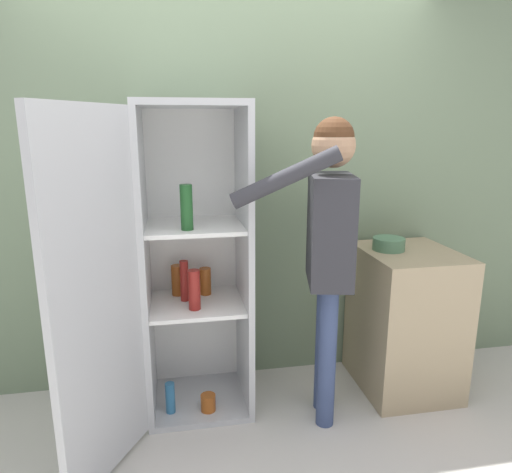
{
  "coord_description": "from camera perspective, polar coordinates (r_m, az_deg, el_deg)",
  "views": [
    {
      "loc": [
        -0.37,
        -1.91,
        1.69
      ],
      "look_at": [
        0.1,
        0.65,
        1.05
      ],
      "focal_mm": 32.0,
      "sensor_mm": 36.0,
      "label": 1
    }
  ],
  "objects": [
    {
      "name": "ground_plane",
      "position": [
        2.58,
        0.45,
        -27.17
      ],
      "size": [
        12.0,
        12.0,
        0.0
      ],
      "primitive_type": "plane",
      "color": "beige"
    },
    {
      "name": "refrigerator",
      "position": [
        2.61,
        -10.05,
        -4.06
      ],
      "size": [
        0.95,
        1.08,
        1.82
      ],
      "color": "#B7BABC",
      "rests_on": "ground_plane"
    },
    {
      "name": "wall_back",
      "position": [
        2.95,
        -3.12,
        5.64
      ],
      "size": [
        7.0,
        0.06,
        2.55
      ],
      "color": "gray",
      "rests_on": "ground_plane"
    },
    {
      "name": "counter",
      "position": [
        3.15,
        18.1,
        -9.87
      ],
      "size": [
        0.57,
        0.65,
        0.93
      ],
      "color": "tan",
      "rests_on": "ground_plane"
    },
    {
      "name": "bowl",
      "position": [
        2.98,
        16.25,
        -0.89
      ],
      "size": [
        0.2,
        0.2,
        0.08
      ],
      "color": "#517F5B",
      "rests_on": "counter"
    },
    {
      "name": "person",
      "position": [
        2.5,
        9.04,
        0.52
      ],
      "size": [
        0.72,
        0.52,
        1.73
      ],
      "color": "#384770",
      "rests_on": "ground_plane"
    }
  ]
}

